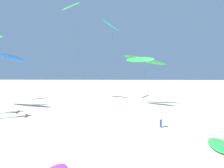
% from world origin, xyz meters
% --- Properties ---
extents(flying_kite_0, '(4.60, 9.80, 16.65)m').
position_xyz_m(flying_kite_0, '(-2.50, 50.38, 15.79)').
color(flying_kite_0, '#19B2B7').
rests_on(flying_kite_0, ground).
extents(flying_kite_1, '(6.69, 5.68, 19.88)m').
position_xyz_m(flying_kite_1, '(-10.69, 48.50, 19.17)').
color(flying_kite_1, green).
rests_on(flying_kite_1, ground).
extents(flying_kite_5, '(7.84, 5.60, 9.43)m').
position_xyz_m(flying_kite_5, '(3.87, 43.50, 8.11)').
color(flying_kite_5, green).
rests_on(flying_kite_5, ground).
extents(flying_kite_6, '(4.31, 9.15, 10.00)m').
position_xyz_m(flying_kite_6, '(-22.92, 48.10, 8.86)').
color(flying_kite_6, blue).
rests_on(flying_kite_6, ground).
extents(flying_kite_7, '(5.27, 8.21, 8.72)m').
position_xyz_m(flying_kite_7, '(2.82, 41.16, 8.06)').
color(flying_kite_7, green).
rests_on(flying_kite_7, ground).
extents(grounded_kite_0, '(2.32, 4.11, 0.29)m').
position_xyz_m(grounded_kite_0, '(7.67, 21.74, 0.15)').
color(grounded_kite_0, green).
rests_on(grounded_kite_0, ground).
extents(person_mid_field, '(0.32, 0.46, 1.76)m').
position_xyz_m(person_mid_field, '(3.98, 27.64, 0.97)').
color(person_mid_field, '#284CA3').
rests_on(person_mid_field, ground).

